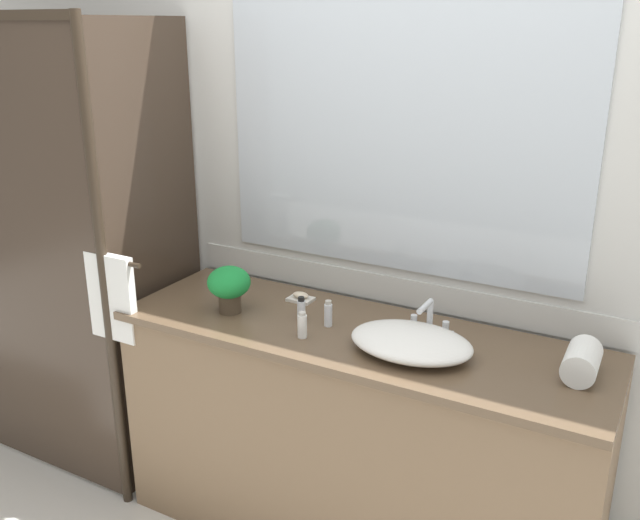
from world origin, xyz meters
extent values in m
cube|color=silver|center=(0.00, 0.34, 1.30)|extent=(4.40, 0.05, 2.60)
cube|color=silver|center=(0.00, 0.32, 0.96)|extent=(1.80, 0.01, 0.11)
cube|color=silver|center=(0.00, 0.31, 1.54)|extent=(1.42, 0.01, 0.99)
cube|color=brown|center=(0.00, 0.01, 0.43)|extent=(1.80, 0.56, 0.87)
cube|color=brown|center=(0.00, 0.00, 0.89)|extent=(1.80, 0.58, 0.03)
cylinder|color=#2D2319|center=(-0.95, -0.27, 1.00)|extent=(0.04, 0.04, 2.00)
cube|color=#382B21|center=(-1.45, -0.27, 1.00)|extent=(0.96, 0.01, 1.96)
cube|color=#382B21|center=(-0.95, 0.02, 1.00)|extent=(0.01, 0.57, 1.96)
cylinder|color=#2D2319|center=(-0.93, -0.26, 1.10)|extent=(0.32, 0.02, 0.02)
cube|color=white|center=(-0.93, -0.26, 0.95)|extent=(0.22, 0.04, 0.35)
ellipsoid|color=white|center=(0.23, -0.06, 0.94)|extent=(0.42, 0.30, 0.08)
cube|color=silver|center=(0.23, 0.12, 0.91)|extent=(0.17, 0.04, 0.02)
cylinder|color=silver|center=(0.23, 0.12, 0.97)|extent=(0.02, 0.02, 0.11)
cylinder|color=silver|center=(0.23, 0.06, 1.03)|extent=(0.02, 0.11, 0.02)
cylinder|color=silver|center=(0.17, 0.12, 0.94)|extent=(0.02, 0.02, 0.04)
cylinder|color=silver|center=(0.29, 0.12, 0.94)|extent=(0.02, 0.02, 0.04)
cylinder|color=#473828|center=(-0.51, -0.07, 0.94)|extent=(0.09, 0.09, 0.07)
ellipsoid|color=#1A8236|center=(-0.51, -0.07, 1.02)|extent=(0.17, 0.17, 0.12)
cube|color=silver|center=(-0.33, 0.16, 0.91)|extent=(0.10, 0.07, 0.01)
ellipsoid|color=beige|center=(-0.33, 0.16, 0.92)|extent=(0.07, 0.04, 0.02)
cylinder|color=silver|center=(-0.12, 0.00, 0.94)|extent=(0.03, 0.03, 0.09)
cylinder|color=#B7B2A8|center=(-0.12, 0.00, 0.99)|extent=(0.02, 0.02, 0.01)
cylinder|color=silver|center=(-0.23, 0.00, 0.94)|extent=(0.03, 0.03, 0.08)
cylinder|color=black|center=(-0.23, 0.00, 0.98)|extent=(0.02, 0.02, 0.02)
cylinder|color=white|center=(-0.15, -0.13, 0.94)|extent=(0.03, 0.03, 0.08)
cylinder|color=#B7B2A8|center=(-0.15, -0.13, 0.99)|extent=(0.03, 0.03, 0.01)
cylinder|color=white|center=(0.76, 0.04, 0.95)|extent=(0.11, 0.19, 0.11)
camera|label=1|loc=(0.98, -2.04, 1.95)|focal=38.70mm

